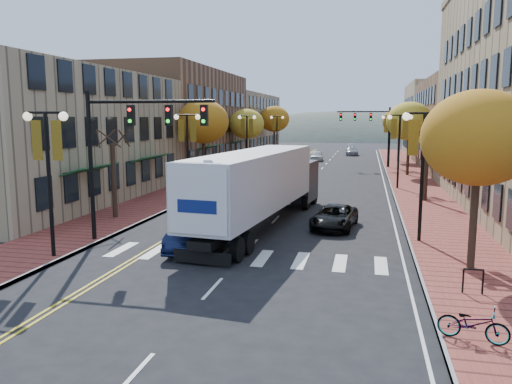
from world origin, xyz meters
The scene contains 32 objects.
ground centered at (0.00, 0.00, 0.00)m, with size 200.00×200.00×0.00m, color black.
sidewalk_left centered at (-9.00, 32.50, 0.07)m, with size 4.00×85.00×0.15m, color brown.
sidewalk_right centered at (9.00, 32.50, 0.07)m, with size 4.00×85.00×0.15m, color brown.
building_left_near centered at (-17.00, 13.00, 4.50)m, with size 12.00×22.00×9.00m, color #9E8966.
building_left_mid centered at (-17.00, 36.00, 5.50)m, with size 12.00×24.00×11.00m, color brown.
building_left_far centered at (-17.00, 61.00, 4.75)m, with size 12.00×26.00×9.50m, color #9E8966.
building_right_mid centered at (18.50, 42.00, 5.00)m, with size 15.00×24.00×10.00m, color brown.
building_right_far centered at (18.50, 64.00, 5.50)m, with size 15.00×20.00×11.00m, color #9E8966.
tree_left_a centered at (-9.00, 8.00, 2.25)m, with size 0.28×0.28×4.20m.
tree_left_b centered at (-9.00, 24.00, 5.45)m, with size 4.48×4.48×7.21m.
tree_left_c centered at (-9.00, 40.00, 5.05)m, with size 4.16×4.16×6.69m.
tree_left_d centered at (-9.00, 58.00, 5.60)m, with size 4.61×4.61×7.42m.
tree_right_a centered at (9.00, 2.00, 5.05)m, with size 4.16×4.16×6.69m.
tree_right_b centered at (9.00, 18.00, 2.25)m, with size 0.28×0.28×4.20m.
tree_right_c centered at (9.00, 34.00, 5.45)m, with size 4.48×4.48×7.21m.
tree_right_d centered at (9.00, 50.00, 5.29)m, with size 4.35×4.35×7.00m.
lamp_left_a centered at (-7.50, 0.00, 4.29)m, with size 1.96×0.36×6.05m.
lamp_left_b centered at (-7.50, 16.00, 4.29)m, with size 1.96×0.36×6.05m.
lamp_left_c centered at (-7.50, 34.00, 4.29)m, with size 1.96×0.36×6.05m.
lamp_left_d centered at (-7.50, 52.00, 4.29)m, with size 1.96×0.36×6.05m.
lamp_right_a centered at (7.50, 6.00, 4.29)m, with size 1.96×0.36×6.05m.
lamp_right_b centered at (7.50, 24.00, 4.29)m, with size 1.96×0.36×6.05m.
lamp_right_c centered at (7.50, 42.00, 4.29)m, with size 1.96×0.36×6.05m.
traffic_mast_near centered at (-5.48, 3.00, 4.92)m, with size 6.10×0.35×7.00m.
traffic_mast_far centered at (5.48, 42.00, 4.92)m, with size 6.10×0.34×7.00m.
semi_truck centered at (-0.36, 7.98, 2.39)m, with size 4.36×16.56×4.09m.
navy_sedan centered at (-2.28, 2.94, 0.79)m, with size 1.67×4.78×1.58m, color black.
black_suv centered at (3.44, 8.44, 0.61)m, with size 2.02×4.38×1.22m, color black.
car_far_white centered at (-1.66, 50.18, 0.68)m, with size 1.61×3.99×1.36m, color silver.
car_far_silver centered at (2.67, 61.71, 0.67)m, with size 1.87×4.60×1.33m, color #95959C.
car_far_oncoming centered at (2.19, 72.64, 0.64)m, with size 1.35×3.87×1.28m, color #B8B7C0.
bicycle centered at (7.80, -4.72, 0.61)m, with size 0.60×1.73×0.91m, color gray.
Camera 1 is at (5.02, -17.69, 5.80)m, focal length 35.00 mm.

